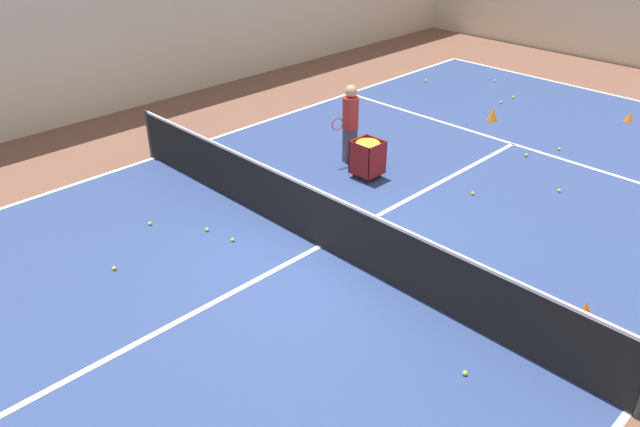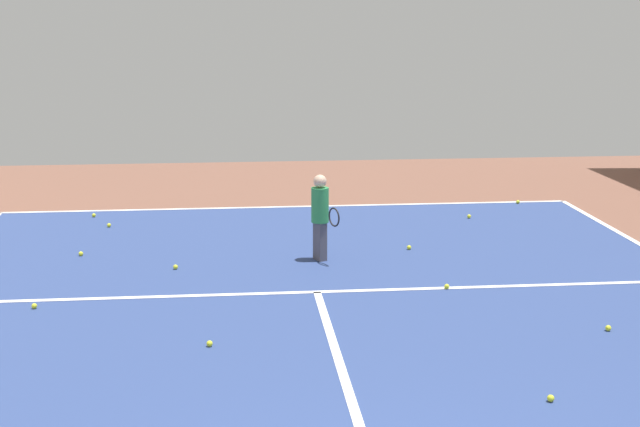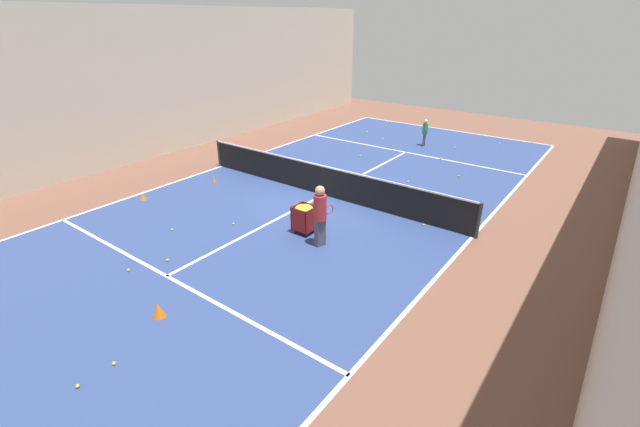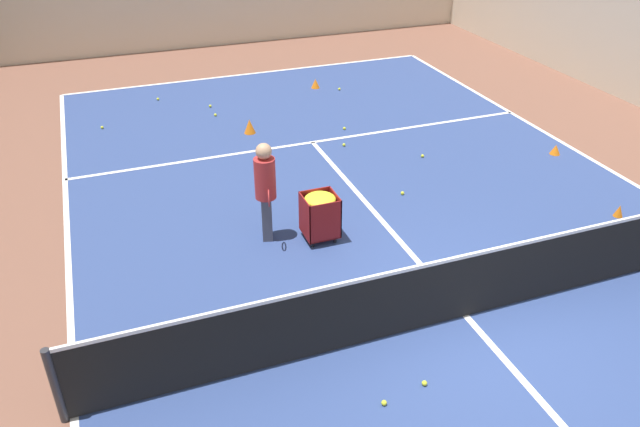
% 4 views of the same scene
% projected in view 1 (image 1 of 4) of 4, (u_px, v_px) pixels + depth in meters
% --- Properties ---
extents(ground_plane, '(34.36, 34.36, 0.00)m').
position_uv_depth(ground_plane, '(320.00, 246.00, 10.88)').
color(ground_plane, brown).
extents(court_playing_area, '(10.66, 23.64, 0.00)m').
position_uv_depth(court_playing_area, '(320.00, 246.00, 10.88)').
color(court_playing_area, navy).
rests_on(court_playing_area, ground).
extents(line_baseline_far, '(10.66, 0.10, 0.00)m').
position_uv_depth(line_baseline_far, '(607.00, 94.00, 18.15)').
color(line_baseline_far, white).
rests_on(line_baseline_far, ground).
extents(line_sideline_left, '(0.10, 23.64, 0.00)m').
position_uv_depth(line_sideline_left, '(155.00, 158.00, 14.18)').
color(line_sideline_left, white).
rests_on(line_sideline_left, ground).
extents(line_sideline_right, '(0.10, 23.64, 0.00)m').
position_uv_depth(line_sideline_right, '(628.00, 412.00, 7.58)').
color(line_sideline_right, white).
rests_on(line_sideline_right, ground).
extents(line_service_far, '(10.66, 0.10, 0.00)m').
position_uv_depth(line_service_far, '(513.00, 144.00, 14.88)').
color(line_service_far, white).
rests_on(line_service_far, ground).
extents(line_centre_service, '(0.10, 13.00, 0.00)m').
position_uv_depth(line_centre_service, '(320.00, 246.00, 10.88)').
color(line_centre_service, white).
rests_on(line_centre_service, ground).
extents(tennis_net, '(10.96, 0.10, 1.10)m').
position_uv_depth(tennis_net, '(320.00, 218.00, 10.61)').
color(tennis_net, '#2D2D33').
rests_on(tennis_net, ground).
extents(coach_at_net, '(0.43, 0.71, 1.76)m').
position_uv_depth(coach_at_net, '(350.00, 119.00, 13.52)').
color(coach_at_net, '#4C4C56').
rests_on(coach_at_net, ground).
extents(ball_cart, '(0.57, 0.55, 0.86)m').
position_uv_depth(ball_cart, '(368.00, 152.00, 12.99)').
color(ball_cart, maroon).
rests_on(ball_cart, ground).
extents(training_cone_1, '(0.24, 0.24, 0.25)m').
position_uv_depth(training_cone_1, '(629.00, 117.00, 16.13)').
color(training_cone_1, orange).
rests_on(training_cone_1, ground).
extents(training_cone_2, '(0.17, 0.17, 0.22)m').
position_uv_depth(training_cone_2, '(586.00, 308.00, 9.19)').
color(training_cone_2, orange).
rests_on(training_cone_2, ground).
extents(training_cone_3, '(0.27, 0.27, 0.33)m').
position_uv_depth(training_cone_3, '(493.00, 114.00, 16.17)').
color(training_cone_3, orange).
rests_on(training_cone_3, ground).
extents(tennis_ball_1, '(0.07, 0.07, 0.07)m').
position_uv_depth(tennis_ball_1, '(150.00, 223.00, 11.51)').
color(tennis_ball_1, yellow).
rests_on(tennis_ball_1, ground).
extents(tennis_ball_2, '(0.07, 0.07, 0.07)m').
position_uv_depth(tennis_ball_2, '(501.00, 102.00, 17.39)').
color(tennis_ball_2, yellow).
rests_on(tennis_ball_2, ground).
extents(tennis_ball_6, '(0.07, 0.07, 0.07)m').
position_uv_depth(tennis_ball_6, '(233.00, 240.00, 11.01)').
color(tennis_ball_6, yellow).
rests_on(tennis_ball_6, ground).
extents(tennis_ball_8, '(0.07, 0.07, 0.07)m').
position_uv_depth(tennis_ball_8, '(114.00, 268.00, 10.22)').
color(tennis_ball_8, yellow).
rests_on(tennis_ball_8, ground).
extents(tennis_ball_12, '(0.07, 0.07, 0.07)m').
position_uv_depth(tennis_ball_12, '(197.00, 173.00, 13.38)').
color(tennis_ball_12, yellow).
rests_on(tennis_ball_12, ground).
extents(tennis_ball_14, '(0.07, 0.07, 0.07)m').
position_uv_depth(tennis_ball_14, '(526.00, 155.00, 14.23)').
color(tennis_ball_14, yellow).
rests_on(tennis_ball_14, ground).
extents(tennis_ball_15, '(0.07, 0.07, 0.07)m').
position_uv_depth(tennis_ball_15, '(513.00, 97.00, 17.79)').
color(tennis_ball_15, yellow).
rests_on(tennis_ball_15, ground).
extents(tennis_ball_16, '(0.07, 0.07, 0.07)m').
position_uv_depth(tennis_ball_16, '(559.00, 149.00, 14.53)').
color(tennis_ball_16, yellow).
rests_on(tennis_ball_16, ground).
extents(tennis_ball_18, '(0.07, 0.07, 0.07)m').
position_uv_depth(tennis_ball_18, '(559.00, 190.00, 12.68)').
color(tennis_ball_18, yellow).
rests_on(tennis_ball_18, ground).
extents(tennis_ball_20, '(0.07, 0.07, 0.07)m').
position_uv_depth(tennis_ball_20, '(426.00, 81.00, 19.15)').
color(tennis_ball_20, yellow).
rests_on(tennis_ball_20, ground).
extents(tennis_ball_22, '(0.07, 0.07, 0.07)m').
position_uv_depth(tennis_ball_22, '(495.00, 81.00, 19.14)').
color(tennis_ball_22, yellow).
rests_on(tennis_ball_22, ground).
extents(tennis_ball_25, '(0.07, 0.07, 0.07)m').
position_uv_depth(tennis_ball_25, '(207.00, 229.00, 11.32)').
color(tennis_ball_25, yellow).
rests_on(tennis_ball_25, ground).
extents(tennis_ball_26, '(0.07, 0.07, 0.07)m').
position_uv_depth(tennis_ball_26, '(473.00, 193.00, 12.57)').
color(tennis_ball_26, yellow).
rests_on(tennis_ball_26, ground).
extents(tennis_ball_27, '(0.07, 0.07, 0.07)m').
position_uv_depth(tennis_ball_27, '(465.00, 373.00, 8.11)').
color(tennis_ball_27, yellow).
rests_on(tennis_ball_27, ground).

